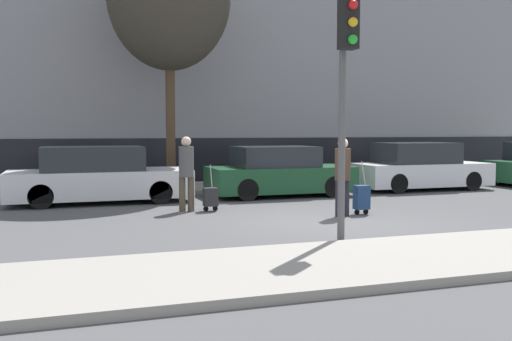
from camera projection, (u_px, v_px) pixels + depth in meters
name	position (u px, v px, depth m)	size (l,w,h in m)	color
ground_plane	(326.00, 221.00, 11.81)	(80.00, 80.00, 0.00)	#4C4C4F
sidewalk_near	(439.00, 256.00, 8.26)	(28.00, 2.50, 0.12)	gray
sidewalk_far	(231.00, 186.00, 18.42)	(28.00, 3.00, 0.12)	gray
building_facade	(206.00, 53.00, 21.26)	(28.00, 2.39, 9.54)	gray
parked_car_0	(98.00, 176.00, 14.80)	(4.61, 1.90, 1.46)	silver
parked_car_1	(279.00, 173.00, 16.28)	(4.07, 1.87, 1.42)	#194728
parked_car_2	(419.00, 168.00, 18.00)	(4.29, 1.80, 1.49)	silver
pedestrian_left	(186.00, 169.00, 13.12)	(0.34, 0.34, 1.73)	#4C4233
trolley_left	(210.00, 197.00, 13.21)	(0.34, 0.29, 1.09)	#262628
pedestrian_right	(343.00, 172.00, 12.36)	(0.35, 0.34, 1.71)	#23232D
trolley_right	(362.00, 197.00, 12.68)	(0.34, 0.29, 1.20)	navy
traffic_light	(346.00, 72.00, 9.12)	(0.28, 0.47, 3.96)	#515154
parked_bicycle	(238.00, 174.00, 18.07)	(1.77, 0.06, 0.96)	black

